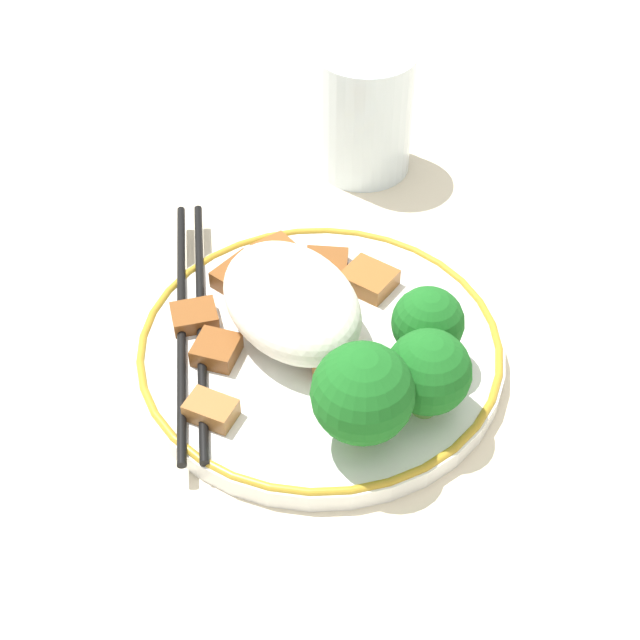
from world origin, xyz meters
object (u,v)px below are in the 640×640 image
plate (320,348)px  broccoli_back_left (363,394)px  broccoli_back_center (428,373)px  chopsticks (191,319)px  broccoli_back_right (428,324)px  drinking_glass (364,112)px

plate → broccoli_back_left: size_ratio=3.46×
broccoli_back_center → chopsticks: 0.16m
plate → broccoli_back_right: broccoli_back_right is taller
broccoli_back_left → broccoli_back_center: size_ratio=1.17×
plate → broccoli_back_right: (0.05, 0.05, 0.04)m
drinking_glass → broccoli_back_center: bearing=-25.3°
broccoli_back_left → chopsticks: 0.14m
plate → broccoli_back_center: size_ratio=4.05×
broccoli_back_left → chopsticks: bearing=-162.5°
broccoli_back_center → drinking_glass: 0.26m
plate → broccoli_back_center: bearing=17.5°
broccoli_back_center → drinking_glass: size_ratio=0.58×
drinking_glass → broccoli_back_left: bearing=-33.2°
broccoli_back_left → broccoli_back_right: broccoli_back_left is taller
plate → drinking_glass: drinking_glass is taller
plate → drinking_glass: 0.22m
broccoli_back_left → chopsticks: size_ratio=0.31×
broccoli_back_left → drinking_glass: (-0.24, 0.15, -0.00)m
plate → chopsticks: bearing=-134.0°
broccoli_back_left → broccoli_back_right: (-0.03, 0.06, -0.01)m
broccoli_back_center → broccoli_back_right: broccoli_back_center is taller
plate → broccoli_back_left: bearing=-13.9°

